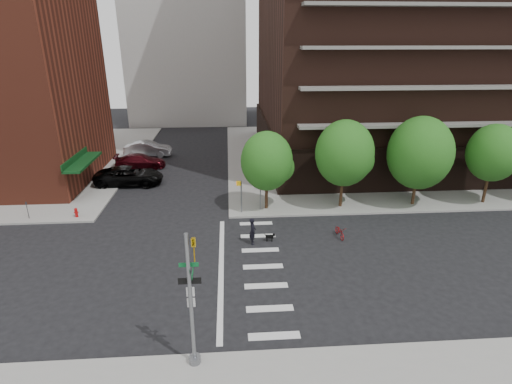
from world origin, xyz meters
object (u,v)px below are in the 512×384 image
at_px(scooter, 340,232).
at_px(dog_walker, 253,231).
at_px(traffic_signal, 192,312).
at_px(parked_car_silver, 148,149).
at_px(parked_car_black, 129,176).
at_px(fire_hydrant, 76,212).
at_px(parked_car_maroon, 140,161).

relative_size(scooter, dog_walker, 0.85).
xyz_separation_m(traffic_signal, parked_car_silver, (-7.73, 32.51, -1.83)).
bearing_deg(scooter, parked_car_silver, 122.74).
bearing_deg(traffic_signal, parked_car_black, 108.77).
relative_size(fire_hydrant, parked_car_maroon, 0.14).
distance_m(parked_car_black, parked_car_silver, 9.76).
relative_size(parked_car_black, parked_car_maroon, 1.20).
relative_size(traffic_signal, dog_walker, 3.28).
bearing_deg(traffic_signal, dog_walker, 73.83).
distance_m(traffic_signal, parked_car_maroon, 29.06).
relative_size(parked_car_maroon, dog_walker, 2.81).
xyz_separation_m(fire_hydrant, dog_walker, (13.06, -4.84, 0.36)).
xyz_separation_m(parked_car_silver, dog_walker, (10.76, -22.05, 0.04)).
height_order(traffic_signal, parked_car_silver, traffic_signal).
height_order(parked_car_silver, scooter, parked_car_silver).
xyz_separation_m(traffic_signal, parked_car_black, (-7.73, 22.75, -1.84)).
relative_size(fire_hydrant, dog_walker, 0.40).
height_order(parked_car_maroon, scooter, parked_car_maroon).
distance_m(scooter, dog_walker, 6.07).
xyz_separation_m(parked_car_maroon, scooter, (16.80, -16.98, -0.34)).
bearing_deg(parked_car_silver, parked_car_maroon, -178.47).
bearing_deg(traffic_signal, fire_hydrant, 123.26).
bearing_deg(parked_car_silver, dog_walker, -152.44).
bearing_deg(parked_car_black, parked_car_maroon, -0.23).
height_order(traffic_signal, scooter, traffic_signal).
height_order(fire_hydrant, dog_walker, dog_walker).
xyz_separation_m(parked_car_maroon, parked_car_silver, (0.00, 4.56, 0.13)).
relative_size(traffic_signal, fire_hydrant, 8.20).
bearing_deg(scooter, fire_hydrant, 162.02).
relative_size(fire_hydrant, scooter, 0.47).
relative_size(traffic_signal, scooter, 3.84).
bearing_deg(dog_walker, parked_car_silver, 24.80).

